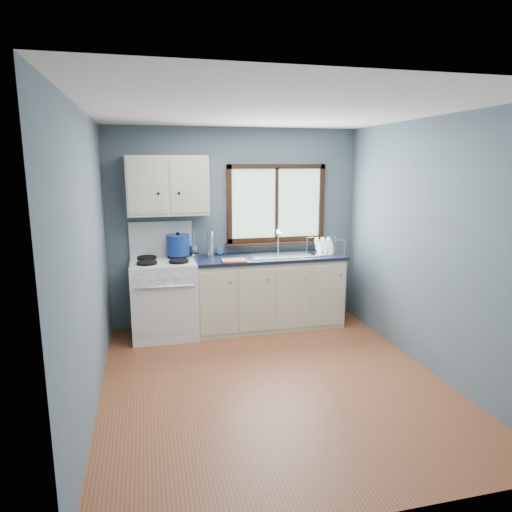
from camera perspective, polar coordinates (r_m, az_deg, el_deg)
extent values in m
cube|color=brown|center=(4.56, 2.13, -15.44)|extent=(3.20, 3.60, 0.02)
cube|color=white|center=(4.10, 2.40, 17.85)|extent=(3.20, 3.60, 0.02)
cube|color=slate|center=(5.89, -2.56, 3.59)|extent=(3.20, 0.02, 2.50)
cube|color=slate|center=(2.51, 13.69, -7.50)|extent=(3.20, 0.02, 2.50)
cube|color=slate|center=(4.03, -20.37, -0.78)|extent=(0.02, 3.60, 2.50)
cube|color=slate|center=(4.84, 20.94, 1.13)|extent=(0.02, 3.60, 2.50)
cube|color=white|center=(5.61, -11.40, -5.28)|extent=(0.76, 0.65, 0.92)
cube|color=white|center=(5.76, -11.80, 2.08)|extent=(0.76, 0.05, 0.44)
cube|color=silver|center=(5.50, -11.59, -0.63)|extent=(0.72, 0.59, 0.01)
cylinder|color=black|center=(5.34, -13.47, -0.84)|extent=(0.23, 0.23, 0.03)
cylinder|color=black|center=(5.36, -9.62, -0.66)|extent=(0.23, 0.23, 0.03)
cylinder|color=black|center=(5.64, -13.49, -0.21)|extent=(0.23, 0.23, 0.03)
cylinder|color=black|center=(5.65, -9.84, -0.04)|extent=(0.23, 0.23, 0.03)
cylinder|color=silver|center=(5.21, -11.35, -3.82)|extent=(0.66, 0.02, 0.02)
cube|color=silver|center=(5.32, -11.23, -6.88)|extent=(0.66, 0.01, 0.55)
cube|color=beige|center=(5.83, 1.55, -4.63)|extent=(1.85, 0.60, 0.88)
cube|color=black|center=(5.97, 1.48, -8.27)|extent=(1.85, 0.54, 0.08)
cube|color=black|center=(5.72, 1.58, -0.19)|extent=(1.89, 0.64, 0.04)
cube|color=silver|center=(5.76, 3.31, 0.12)|extent=(0.84, 0.46, 0.01)
cube|color=silver|center=(5.72, 1.38, -0.69)|extent=(0.36, 0.40, 0.14)
cube|color=silver|center=(5.84, 5.18, -0.50)|extent=(0.36, 0.40, 0.14)
cylinder|color=silver|center=(5.93, 2.76, 1.78)|extent=(0.02, 0.02, 0.28)
cylinder|color=silver|center=(5.84, 2.97, 2.93)|extent=(0.02, 0.16, 0.02)
sphere|color=silver|center=(5.90, 2.77, 3.12)|extent=(0.04, 0.04, 0.04)
cube|color=#9EC6A8|center=(5.96, 2.54, 6.59)|extent=(1.22, 0.01, 0.92)
cube|color=black|center=(5.92, 2.63, 11.11)|extent=(1.30, 0.05, 0.06)
cube|color=black|center=(6.00, 2.55, 2.10)|extent=(1.30, 0.05, 0.06)
cube|color=black|center=(5.80, -3.34, 6.45)|extent=(0.06, 0.05, 1.00)
cube|color=black|center=(6.14, 8.19, 6.63)|extent=(0.06, 0.05, 1.00)
cube|color=black|center=(5.94, 2.59, 6.58)|extent=(0.03, 0.05, 0.92)
cube|color=black|center=(5.98, 2.62, 1.58)|extent=(1.36, 0.10, 0.03)
cube|color=beige|center=(5.56, -10.98, 8.63)|extent=(0.95, 0.32, 0.70)
cube|color=beige|center=(5.38, -13.45, 8.44)|extent=(0.44, 0.01, 0.62)
cube|color=beige|center=(5.41, -8.35, 8.65)|extent=(0.44, 0.01, 0.62)
sphere|color=black|center=(5.38, -12.12, 7.64)|extent=(0.03, 0.03, 0.03)
sphere|color=black|center=(5.39, -9.60, 7.75)|extent=(0.03, 0.03, 0.03)
cylinder|color=black|center=(5.65, -9.67, 0.38)|extent=(0.31, 0.31, 0.05)
cube|color=black|center=(5.61, -7.95, 0.35)|extent=(0.14, 0.07, 0.01)
cylinder|color=navy|center=(5.64, -9.70, 1.31)|extent=(0.36, 0.36, 0.24)
cylinder|color=navy|center=(5.62, -9.74, 2.55)|extent=(0.38, 0.38, 0.02)
sphere|color=black|center=(5.61, -9.75, 2.76)|extent=(0.06, 0.06, 0.04)
cylinder|color=silver|center=(5.72, -7.79, 0.65)|extent=(0.14, 0.14, 0.14)
cylinder|color=silver|center=(5.71, -7.69, 2.14)|extent=(0.01, 0.01, 0.21)
cylinder|color=silver|center=(5.70, -8.07, 2.30)|extent=(0.01, 0.01, 0.25)
cylinder|color=silver|center=(5.68, -7.76, 1.99)|extent=(0.01, 0.01, 0.19)
cylinder|color=silver|center=(5.63, -5.76, 1.47)|extent=(0.09, 0.09, 0.32)
imported|color=#2750AC|center=(5.76, -4.53, 1.25)|extent=(0.10, 0.10, 0.24)
cube|color=#C76932|center=(5.40, -2.79, -0.56)|extent=(0.29, 0.22, 0.02)
cube|color=silver|center=(5.91, 8.65, 0.34)|extent=(0.42, 0.32, 0.01)
cylinder|color=silver|center=(5.69, 7.41, 0.87)|extent=(0.01, 0.01, 0.20)
cylinder|color=silver|center=(5.84, 11.01, 1.03)|extent=(0.01, 0.01, 0.20)
cylinder|color=silver|center=(5.96, 6.38, 1.38)|extent=(0.01, 0.01, 0.20)
cylinder|color=silver|center=(6.11, 9.85, 1.52)|extent=(0.01, 0.01, 0.20)
cylinder|color=silver|center=(5.75, 9.27, 1.92)|extent=(0.39, 0.01, 0.01)
cylinder|color=silver|center=(6.01, 8.16, 2.37)|extent=(0.39, 0.01, 0.01)
cylinder|color=white|center=(5.86, 7.79, 1.26)|extent=(0.06, 0.22, 0.21)
cylinder|color=white|center=(5.89, 8.50, 1.29)|extent=(0.06, 0.22, 0.21)
cylinder|color=white|center=(5.92, 9.20, 1.32)|extent=(0.06, 0.22, 0.21)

